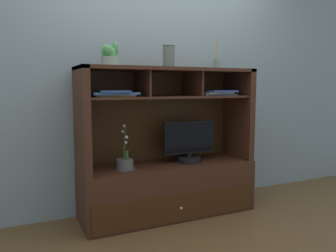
{
  "coord_description": "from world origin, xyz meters",
  "views": [
    {
      "loc": [
        -1.28,
        -2.76,
        1.19
      ],
      "look_at": [
        0.0,
        0.0,
        0.83
      ],
      "focal_mm": 35.76,
      "sensor_mm": 36.0,
      "label": 1
    }
  ],
  "objects_px": {
    "tv_monitor": "(189,145)",
    "diffuser_bottle": "(216,64)",
    "magazine_stack_centre": "(217,93)",
    "media_console": "(168,170)",
    "ceramic_vase": "(169,56)",
    "potted_orchid": "(125,163)",
    "potted_succulent": "(110,57)",
    "magazine_stack_left": "(113,94)"
  },
  "relations": [
    {
      "from": "magazine_stack_left",
      "to": "diffuser_bottle",
      "type": "height_order",
      "value": "diffuser_bottle"
    },
    {
      "from": "magazine_stack_centre",
      "to": "diffuser_bottle",
      "type": "height_order",
      "value": "diffuser_bottle"
    },
    {
      "from": "potted_orchid",
      "to": "tv_monitor",
      "type": "bearing_deg",
      "value": 1.84
    },
    {
      "from": "potted_orchid",
      "to": "diffuser_bottle",
      "type": "xyz_separation_m",
      "value": [
        0.95,
        0.06,
        0.88
      ]
    },
    {
      "from": "magazine_stack_centre",
      "to": "ceramic_vase",
      "type": "bearing_deg",
      "value": 173.66
    },
    {
      "from": "media_console",
      "to": "magazine_stack_left",
      "type": "relative_size",
      "value": 4.19
    },
    {
      "from": "diffuser_bottle",
      "to": "ceramic_vase",
      "type": "distance_m",
      "value": 0.53
    },
    {
      "from": "media_console",
      "to": "diffuser_bottle",
      "type": "relative_size",
      "value": 5.46
    },
    {
      "from": "media_console",
      "to": "tv_monitor",
      "type": "xyz_separation_m",
      "value": [
        0.21,
        -0.03,
        0.23
      ]
    },
    {
      "from": "magazine_stack_centre",
      "to": "ceramic_vase",
      "type": "xyz_separation_m",
      "value": [
        -0.48,
        0.05,
        0.33
      ]
    },
    {
      "from": "potted_succulent",
      "to": "tv_monitor",
      "type": "bearing_deg",
      "value": -3.0
    },
    {
      "from": "tv_monitor",
      "to": "ceramic_vase",
      "type": "bearing_deg",
      "value": 179.64
    },
    {
      "from": "potted_succulent",
      "to": "ceramic_vase",
      "type": "bearing_deg",
      "value": -4.07
    },
    {
      "from": "potted_orchid",
      "to": "potted_succulent",
      "type": "xyz_separation_m",
      "value": [
        -0.1,
        0.06,
        0.91
      ]
    },
    {
      "from": "tv_monitor",
      "to": "magazine_stack_centre",
      "type": "height_order",
      "value": "magazine_stack_centre"
    },
    {
      "from": "potted_orchid",
      "to": "magazine_stack_centre",
      "type": "relative_size",
      "value": 1.11
    },
    {
      "from": "tv_monitor",
      "to": "diffuser_bottle",
      "type": "xyz_separation_m",
      "value": [
        0.31,
        0.04,
        0.77
      ]
    },
    {
      "from": "tv_monitor",
      "to": "magazine_stack_left",
      "type": "bearing_deg",
      "value": -176.67
    },
    {
      "from": "magazine_stack_centre",
      "to": "diffuser_bottle",
      "type": "bearing_deg",
      "value": 61.48
    },
    {
      "from": "media_console",
      "to": "diffuser_bottle",
      "type": "bearing_deg",
      "value": 1.11
    },
    {
      "from": "potted_succulent",
      "to": "ceramic_vase",
      "type": "height_order",
      "value": "potted_succulent"
    },
    {
      "from": "magazine_stack_centre",
      "to": "tv_monitor",
      "type": "bearing_deg",
      "value": 168.87
    },
    {
      "from": "tv_monitor",
      "to": "potted_orchid",
      "type": "relative_size",
      "value": 1.34
    },
    {
      "from": "magazine_stack_left",
      "to": "potted_orchid",
      "type": "bearing_deg",
      "value": 13.08
    },
    {
      "from": "tv_monitor",
      "to": "potted_succulent",
      "type": "xyz_separation_m",
      "value": [
        -0.74,
        0.04,
        0.8
      ]
    },
    {
      "from": "potted_succulent",
      "to": "diffuser_bottle",
      "type": "bearing_deg",
      "value": -0.16
    },
    {
      "from": "media_console",
      "to": "magazine_stack_left",
      "type": "height_order",
      "value": "media_console"
    },
    {
      "from": "tv_monitor",
      "to": "diffuser_bottle",
      "type": "bearing_deg",
      "value": 6.58
    },
    {
      "from": "media_console",
      "to": "potted_orchid",
      "type": "bearing_deg",
      "value": -173.83
    },
    {
      "from": "magazine_stack_centre",
      "to": "ceramic_vase",
      "type": "height_order",
      "value": "ceramic_vase"
    },
    {
      "from": "tv_monitor",
      "to": "magazine_stack_centre",
      "type": "xyz_separation_m",
      "value": [
        0.26,
        -0.05,
        0.49
      ]
    },
    {
      "from": "magazine_stack_left",
      "to": "potted_succulent",
      "type": "relative_size",
      "value": 1.85
    },
    {
      "from": "ceramic_vase",
      "to": "media_console",
      "type": "bearing_deg",
      "value": 90.0
    },
    {
      "from": "potted_orchid",
      "to": "magazine_stack_centre",
      "type": "bearing_deg",
      "value": -1.96
    },
    {
      "from": "potted_orchid",
      "to": "diffuser_bottle",
      "type": "relative_size",
      "value": 1.32
    },
    {
      "from": "diffuser_bottle",
      "to": "potted_succulent",
      "type": "relative_size",
      "value": 1.42
    },
    {
      "from": "ceramic_vase",
      "to": "potted_orchid",
      "type": "bearing_deg",
      "value": -177.06
    },
    {
      "from": "magazine_stack_left",
      "to": "diffuser_bottle",
      "type": "xyz_separation_m",
      "value": [
        1.05,
        0.08,
        0.27
      ]
    },
    {
      "from": "potted_orchid",
      "to": "magazine_stack_left",
      "type": "bearing_deg",
      "value": -166.92
    },
    {
      "from": "media_console",
      "to": "ceramic_vase",
      "type": "relative_size",
      "value": 7.92
    },
    {
      "from": "media_console",
      "to": "potted_succulent",
      "type": "height_order",
      "value": "potted_succulent"
    },
    {
      "from": "media_console",
      "to": "tv_monitor",
      "type": "distance_m",
      "value": 0.31
    }
  ]
}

